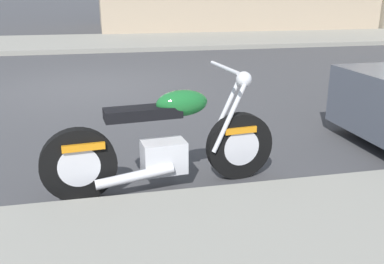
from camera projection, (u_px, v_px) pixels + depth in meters
name	position (u px, v px, depth m)	size (l,w,h in m)	color
ground_plane	(86.00, 88.00, 8.17)	(260.00, 260.00, 0.00)	#3D3D3F
parking_stall_stripe	(77.00, 180.00, 4.14)	(0.12, 2.20, 0.01)	silver
parked_motorcycle	(166.00, 144.00, 3.85)	(2.19, 0.62, 1.13)	black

